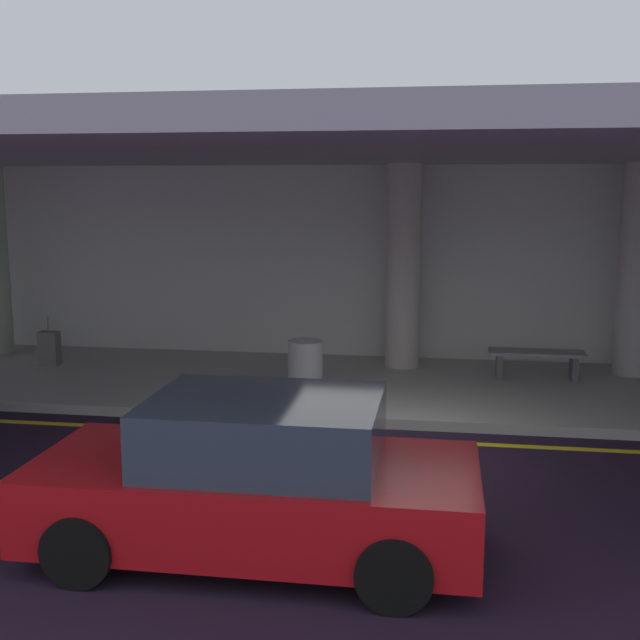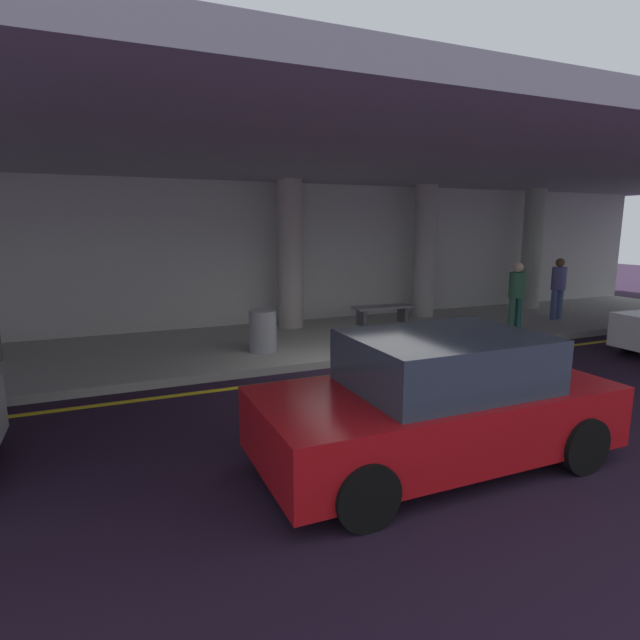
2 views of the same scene
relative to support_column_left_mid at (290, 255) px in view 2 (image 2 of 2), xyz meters
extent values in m
plane|color=black|center=(0.00, -4.43, -1.97)|extent=(60.00, 60.00, 0.00)
cube|color=#9EA196|center=(0.00, -1.33, -1.90)|extent=(26.00, 4.20, 0.15)
cube|color=yellow|center=(0.00, -3.91, -1.97)|extent=(26.00, 0.14, 0.01)
cylinder|color=#A39A94|center=(0.00, 0.00, 0.00)|extent=(0.63, 0.63, 3.65)
cylinder|color=#A09A98|center=(4.00, 0.00, 0.00)|extent=(0.63, 0.63, 3.65)
cylinder|color=#989F90|center=(8.00, 0.00, 0.00)|extent=(0.63, 0.63, 3.65)
cube|color=gray|center=(0.00, -1.83, 1.97)|extent=(28.00, 13.20, 0.30)
cube|color=#B7B7B1|center=(0.00, 0.92, -0.07)|extent=(26.00, 0.30, 3.80)
cube|color=#B51016|center=(-0.97, -7.46, -1.42)|extent=(4.10, 1.80, 0.70)
cube|color=#2D3847|center=(-0.87, -7.46, -0.77)|extent=(2.10, 1.60, 0.60)
cylinder|color=black|center=(0.38, -6.61, -1.65)|extent=(0.64, 0.22, 0.64)
cylinder|color=black|center=(0.38, -8.31, -1.65)|extent=(0.64, 0.22, 0.64)
cylinder|color=black|center=(-2.32, -6.61, -1.65)|extent=(0.64, 0.22, 0.64)
cylinder|color=black|center=(-2.32, -8.31, -1.65)|extent=(0.64, 0.22, 0.64)
cylinder|color=black|center=(6.11, -4.80, -1.65)|extent=(0.64, 0.22, 0.64)
cylinder|color=#465389|center=(6.98, -1.90, -1.42)|extent=(0.16, 0.16, 0.82)
cylinder|color=#485987|center=(7.20, -1.90, -1.42)|extent=(0.16, 0.16, 0.82)
cylinder|color=#53538F|center=(7.09, -1.90, -0.69)|extent=(0.38, 0.38, 0.62)
sphere|color=brown|center=(7.09, -1.90, -0.26)|extent=(0.24, 0.24, 0.24)
cylinder|color=#2F5645|center=(4.78, -2.63, -1.42)|extent=(0.16, 0.16, 0.82)
cylinder|color=#1D554B|center=(5.00, -2.63, -1.42)|extent=(0.16, 0.16, 0.82)
cylinder|color=#2C5D42|center=(4.89, -2.63, -0.69)|extent=(0.38, 0.38, 0.62)
sphere|color=beige|center=(4.89, -2.63, -0.26)|extent=(0.24, 0.24, 0.24)
cube|color=slate|center=(2.32, -0.63, -1.38)|extent=(1.60, 0.50, 0.06)
cube|color=#4C4C51|center=(1.70, -0.63, -1.61)|extent=(0.10, 0.40, 0.42)
cube|color=#4C4C51|center=(2.94, -0.63, -1.61)|extent=(0.10, 0.40, 0.42)
cylinder|color=gray|center=(-1.41, -2.20, -1.40)|extent=(0.56, 0.56, 0.85)
camera|label=1|loc=(0.71, -14.31, 1.43)|focal=44.69mm
camera|label=2|loc=(-4.33, -11.97, 0.72)|focal=28.39mm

